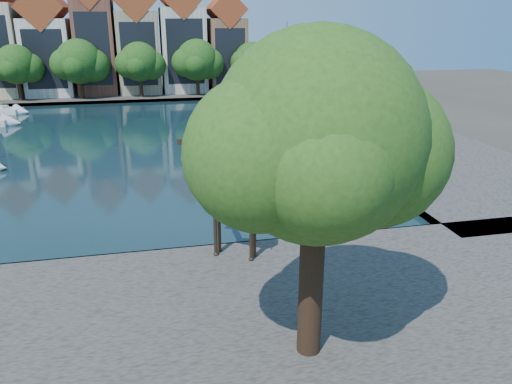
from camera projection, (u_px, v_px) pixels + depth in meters
ground at (101, 264)px, 23.98m from camera, size 160.00×160.00×0.00m
water_basin at (121, 145)px, 46.09m from camera, size 38.00×50.00×0.08m
near_quay at (86, 349)px, 17.45m from camera, size 50.00×14.00×0.50m
far_quay at (129, 93)px, 75.51m from camera, size 60.00×16.00×0.50m
right_quay at (372, 130)px, 51.02m from camera, size 14.00×52.00×0.50m
plane_tree at (321, 145)px, 14.66m from camera, size 8.32×6.40×10.62m
townhouse_west_inner at (49, 45)px, 71.04m from camera, size 6.43×9.18×15.15m
townhouse_center at (95, 38)px, 72.01m from camera, size 5.44×9.18×16.93m
townhouse_east_inner at (138, 42)px, 73.42m from camera, size 5.94×9.18×15.79m
townhouse_east_mid at (182, 39)px, 74.59m from camera, size 6.43×9.18×16.65m
townhouse_east_end at (225, 45)px, 76.23m from camera, size 5.44×9.18×14.43m
far_tree_west at (17, 66)px, 66.05m from camera, size 6.76×5.20×7.36m
far_tree_mid_west at (80, 63)px, 67.59m from camera, size 7.80×6.00×8.00m
far_tree_mid_east at (140, 63)px, 69.24m from camera, size 7.02×5.40×7.52m
far_tree_east at (198, 61)px, 70.80m from camera, size 7.54×5.80×7.84m
far_tree_far_east at (253, 61)px, 72.46m from camera, size 6.76×5.20×7.36m
giraffe_statue at (229, 201)px, 22.88m from camera, size 3.58×2.27×5.57m
sailboat_left_e at (0, 109)px, 60.78m from camera, size 5.65×3.60×9.49m
sailboat_right_a at (310, 201)px, 30.33m from camera, size 6.34×2.65×9.16m
sailboat_right_b at (285, 138)px, 46.46m from camera, size 7.40×2.80×10.80m
sailboat_right_c at (267, 126)px, 51.05m from camera, size 5.35×2.59×8.83m
sailboat_right_d at (247, 116)px, 56.69m from camera, size 5.71×3.97×8.02m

